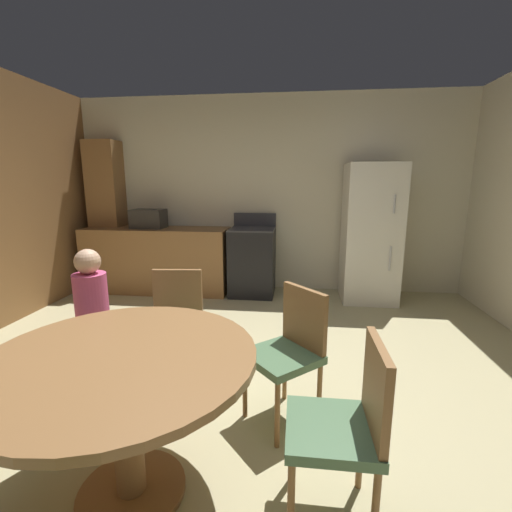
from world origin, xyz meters
TOP-DOWN VIEW (x-y plane):
  - ground_plane at (0.00, 0.00)m, footprint 14.00×14.00m
  - wall_back at (0.00, 2.94)m, footprint 5.69×0.12m
  - kitchen_counter at (-1.54, 2.54)m, footprint 2.02×0.60m
  - pantry_column at (-2.32, 2.72)m, footprint 0.44×0.36m
  - oven_range at (-0.18, 2.54)m, footprint 0.60×0.60m
  - refrigerator at (1.36, 2.49)m, footprint 0.68×0.68m
  - microwave at (-1.63, 2.54)m, footprint 0.44×0.32m
  - dining_table at (-0.36, -0.73)m, footprint 1.25×1.25m
  - chair_east at (0.66, -0.73)m, footprint 0.40×0.40m
  - chair_north at (-0.48, 0.29)m, footprint 0.44×0.44m
  - chair_northeast at (0.40, -0.05)m, footprint 0.56×0.56m
  - person_child at (-0.97, 0.02)m, footprint 0.31×0.31m

SIDE VIEW (x-z plane):
  - ground_plane at x=0.00m, z-range 0.00..0.00m
  - kitchen_counter at x=-1.54m, z-range 0.00..0.90m
  - oven_range at x=-0.18m, z-range -0.08..1.02m
  - chair_east at x=0.66m, z-range 0.07..0.94m
  - chair_north at x=-0.48m, z-range 0.07..0.94m
  - chair_northeast at x=0.40m, z-range 0.07..0.94m
  - person_child at x=-0.97m, z-range 0.03..1.12m
  - dining_table at x=-0.36m, z-range 0.23..0.99m
  - refrigerator at x=1.36m, z-range 0.00..1.76m
  - microwave at x=-1.63m, z-range 0.90..1.16m
  - pantry_column at x=-2.32m, z-range 0.00..2.10m
  - wall_back at x=0.00m, z-range 0.00..2.70m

